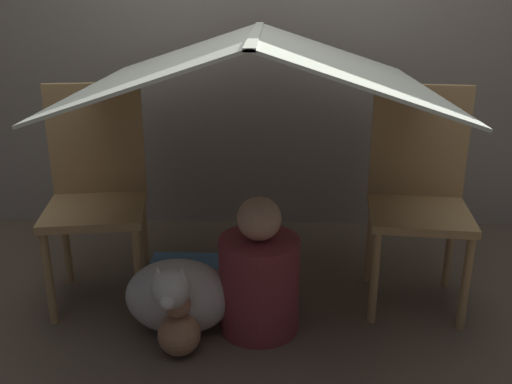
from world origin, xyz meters
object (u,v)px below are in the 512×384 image
chair_left (96,186)px  person_front (259,277)px  dog (178,296)px  chair_right (418,189)px

chair_left → person_front: bearing=-30.8°
dog → chair_right: bearing=19.5°
chair_right → person_front: 0.83m
chair_left → person_front: 0.86m
person_front → chair_left: bearing=157.6°
chair_right → person_front: size_ratio=1.65×
chair_left → person_front: chair_left is taller
chair_right → dog: (-1.04, -0.37, -0.35)m
chair_left → dog: 0.66m
chair_left → chair_right: size_ratio=1.00×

